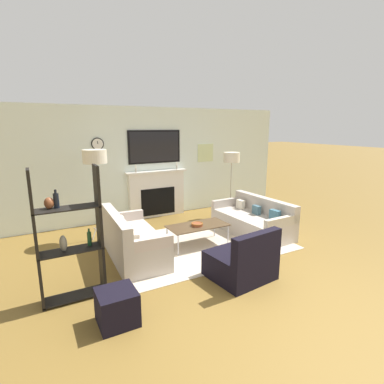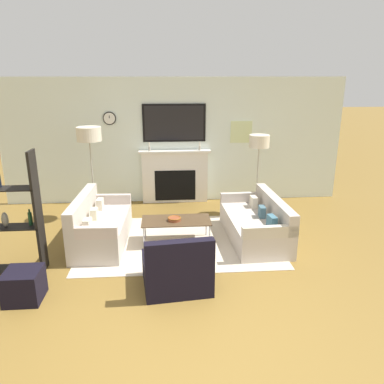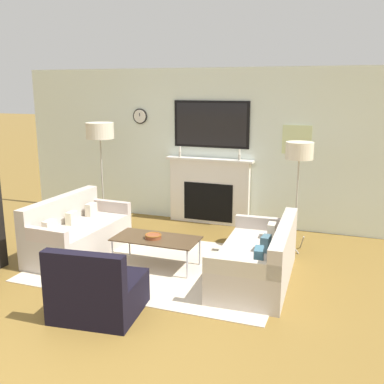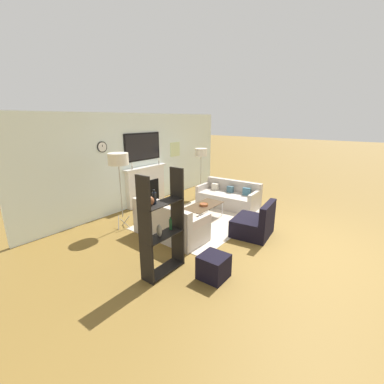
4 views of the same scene
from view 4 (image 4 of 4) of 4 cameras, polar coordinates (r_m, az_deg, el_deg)
name	(u,v)px [view 4 (image 4 of 4)]	position (r m, az deg, el deg)	size (l,w,h in m)	color
ground_plane	(291,243)	(5.95, 21.15, -10.57)	(60.00, 60.00, 0.00)	brown
fireplace_wall	(143,164)	(7.90, -10.85, 6.17)	(7.40, 0.28, 2.70)	silver
area_rug	(203,219)	(6.81, 2.55, -5.98)	(3.27, 2.26, 0.01)	beige
couch_left	(169,224)	(5.73, -5.08, -7.20)	(0.84, 1.68, 0.83)	#BCB1A4
couch_right	(229,197)	(7.79, 8.15, -1.20)	(0.92, 1.81, 0.74)	#BCB1A4
armchair	(254,224)	(5.99, 13.68, -6.99)	(0.95, 0.88, 0.80)	black
coffee_table	(204,206)	(6.61, 2.60, -3.15)	(1.15, 0.56, 0.41)	#4C3823
decorative_bowl	(204,204)	(6.56, 2.63, -2.79)	(0.22, 0.22, 0.06)	brown
floor_lamp_left	(118,160)	(6.06, -16.06, 6.87)	(0.46, 0.46, 1.81)	#9E998E
floor_lamp_right	(201,153)	(8.42, 2.03, 8.66)	(0.39, 0.39, 1.63)	#9E998E
shelf_unit	(162,226)	(4.28, -6.71, -7.43)	(0.80, 0.28, 1.77)	black
ottoman	(214,267)	(4.42, 4.83, -16.18)	(0.44, 0.44, 0.40)	black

